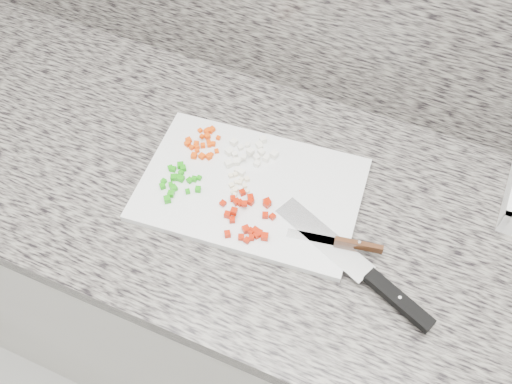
% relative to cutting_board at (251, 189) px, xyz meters
% --- Properties ---
extents(cabinet, '(3.92, 0.62, 0.86)m').
position_rel_cutting_board_xyz_m(cabinet, '(0.10, 0.01, -0.48)').
color(cabinet, white).
rests_on(cabinet, ground).
extents(countertop, '(3.96, 0.64, 0.04)m').
position_rel_cutting_board_xyz_m(countertop, '(0.10, 0.01, -0.03)').
color(countertop, slate).
rests_on(countertop, cabinet).
extents(cutting_board, '(0.44, 0.32, 0.01)m').
position_rel_cutting_board_xyz_m(cutting_board, '(0.00, 0.00, 0.00)').
color(cutting_board, silver).
rests_on(cutting_board, countertop).
extents(carrot_pile, '(0.08, 0.09, 0.01)m').
position_rel_cutting_board_xyz_m(carrot_pile, '(-0.13, 0.06, 0.01)').
color(carrot_pile, '#E44304').
rests_on(carrot_pile, cutting_board).
extents(onion_pile, '(0.10, 0.11, 0.02)m').
position_rel_cutting_board_xyz_m(onion_pile, '(-0.03, 0.07, 0.01)').
color(onion_pile, white).
rests_on(onion_pile, cutting_board).
extents(green_pepper_pile, '(0.09, 0.10, 0.01)m').
position_rel_cutting_board_xyz_m(green_pepper_pile, '(-0.13, -0.05, 0.01)').
color(green_pepper_pile, '#1A980D').
rests_on(green_pepper_pile, cutting_board).
extents(red_pepper_pile, '(0.11, 0.11, 0.02)m').
position_rel_cutting_board_xyz_m(red_pepper_pile, '(0.03, -0.07, 0.01)').
color(red_pepper_pile, '#AB1602').
rests_on(red_pepper_pile, cutting_board).
extents(garlic_pile, '(0.05, 0.05, 0.01)m').
position_rel_cutting_board_xyz_m(garlic_pile, '(-0.02, -0.01, 0.01)').
color(garlic_pile, '#F2E4BB').
rests_on(garlic_pile, cutting_board).
extents(chef_knife, '(0.32, 0.17, 0.02)m').
position_rel_cutting_board_xyz_m(chef_knife, '(0.27, -0.10, 0.01)').
color(chef_knife, silver).
rests_on(chef_knife, cutting_board).
extents(paring_knife, '(0.17, 0.04, 0.02)m').
position_rel_cutting_board_xyz_m(paring_knife, '(0.21, -0.05, 0.01)').
color(paring_knife, silver).
rests_on(paring_knife, cutting_board).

